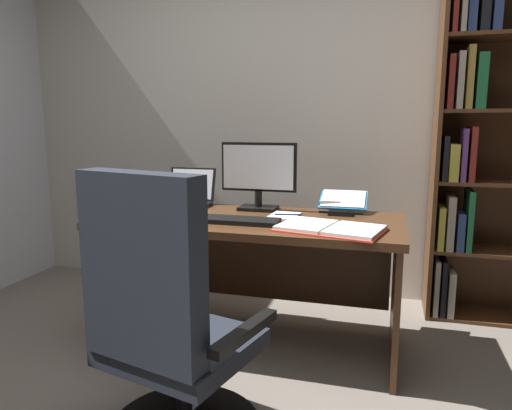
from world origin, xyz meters
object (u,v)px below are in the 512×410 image
bookshelf (492,141)px  pen (288,214)px  desk (253,249)px  reading_stand_with_book (343,202)px  office_chair (167,339)px  computer_mouse (185,216)px  monitor (259,177)px  keyboard (239,221)px  notepad (284,216)px  coffee_mug (145,204)px  open_binder (330,228)px  laptop (186,198)px

bookshelf → pen: bookshelf is taller
desk → reading_stand_with_book: (0.47, 0.22, 0.25)m
reading_stand_with_book → bookshelf: bearing=28.0°
office_chair → reading_stand_with_book: (0.51, 1.25, 0.32)m
computer_mouse → monitor: bearing=52.4°
keyboard → computer_mouse: (-0.30, 0.00, 0.01)m
notepad → coffee_mug: (-0.81, -0.06, 0.04)m
bookshelf → notepad: size_ratio=10.28×
bookshelf → notepad: bookshelf is taller
open_binder → notepad: bearing=149.6°
keyboard → pen: 0.30m
monitor → notepad: 0.32m
open_binder → pen: bearing=147.6°
pen → computer_mouse: bearing=-157.0°
laptop → coffee_mug: laptop is taller
open_binder → coffee_mug: bearing=-177.7°
bookshelf → open_binder: bearing=-132.2°
desk → open_binder: 0.57m
desk → bookshelf: size_ratio=0.75×
reading_stand_with_book → open_binder: reading_stand_with_book is taller
desk → keyboard: bearing=-94.3°
keyboard → open_binder: 0.48m
keyboard → notepad: bearing=48.6°
pen → monitor: bearing=140.8°
bookshelf → monitor: (-1.33, -0.50, -0.20)m
monitor → laptop: bearing=179.7°
office_chair → pen: (0.23, 1.03, 0.28)m
reading_stand_with_book → coffee_mug: size_ratio=3.10×
monitor → laptop: size_ratio=1.48×
desk → reading_stand_with_book: size_ratio=6.07×
computer_mouse → coffee_mug: (-0.32, 0.15, 0.02)m
bookshelf → coffee_mug: bookshelf is taller
notepad → desk: bearing=179.4°
monitor → pen: bearing=-39.2°
desk → laptop: (-0.48, 0.17, 0.24)m
desk → coffee_mug: (-0.63, -0.07, 0.24)m
office_chair → monitor: monitor is taller
computer_mouse → coffee_mug: bearing=154.2°
open_binder → pen: open_binder is taller
keyboard → coffee_mug: 0.63m
computer_mouse → notepad: computer_mouse is taller
laptop → office_chair: bearing=-69.7°
laptop → open_binder: 1.04m
monitor → pen: (0.21, -0.17, -0.18)m
office_chair → notepad: 1.08m
desk → coffee_mug: size_ratio=18.81×
desk → pen: pen is taller
monitor → open_binder: size_ratio=0.82×
computer_mouse → coffee_mug: size_ratio=1.20×
keyboard → computer_mouse: 0.30m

